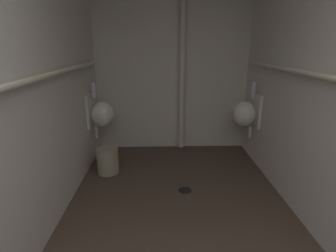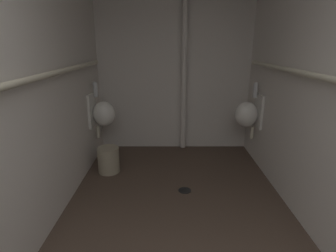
# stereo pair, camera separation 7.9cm
# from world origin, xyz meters

# --- Properties ---
(floor) EXTENTS (2.34, 3.92, 0.08)m
(floor) POSITION_xyz_m (0.00, 1.90, -0.04)
(floor) COLOR #47382D
(floor) RESTS_ON ground
(wall_left) EXTENTS (0.06, 3.92, 2.57)m
(wall_left) POSITION_xyz_m (-1.14, 1.90, 1.29)
(wall_left) COLOR silver
(wall_left) RESTS_ON ground
(wall_right) EXTENTS (0.06, 3.92, 2.57)m
(wall_right) POSITION_xyz_m (1.14, 1.90, 1.29)
(wall_right) COLOR silver
(wall_right) RESTS_ON ground
(wall_back) EXTENTS (2.34, 0.06, 2.57)m
(wall_back) POSITION_xyz_m (0.00, 3.83, 1.29)
(wall_back) COLOR silver
(wall_back) RESTS_ON ground
(urinal_left_mid) EXTENTS (0.32, 0.30, 0.76)m
(urinal_left_mid) POSITION_xyz_m (-0.96, 3.30, 0.67)
(urinal_left_mid) COLOR silver
(urinal_right_mid) EXTENTS (0.32, 0.30, 0.76)m
(urinal_right_mid) POSITION_xyz_m (0.96, 3.26, 0.67)
(urinal_right_mid) COLOR silver
(supply_pipe_left) EXTENTS (0.06, 3.20, 0.06)m
(supply_pipe_left) POSITION_xyz_m (-1.05, 1.93, 1.32)
(supply_pipe_left) COLOR beige
(supply_pipe_right) EXTENTS (0.06, 3.17, 0.06)m
(supply_pipe_right) POSITION_xyz_m (1.05, 1.91, 1.32)
(supply_pipe_right) COLOR beige
(standpipe_back_wall) EXTENTS (0.08, 0.08, 2.52)m
(standpipe_back_wall) POSITION_xyz_m (0.14, 3.72, 1.29)
(standpipe_back_wall) COLOR silver
(standpipe_back_wall) RESTS_ON ground
(floor_drain) EXTENTS (0.14, 0.14, 0.01)m
(floor_drain) POSITION_xyz_m (0.10, 2.48, 0.00)
(floor_drain) COLOR black
(floor_drain) RESTS_ON ground
(waste_bin) EXTENTS (0.27, 0.27, 0.32)m
(waste_bin) POSITION_xyz_m (-0.84, 2.94, 0.16)
(waste_bin) COLOR #9E937A
(waste_bin) RESTS_ON ground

